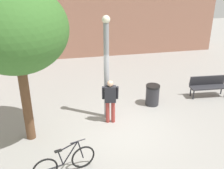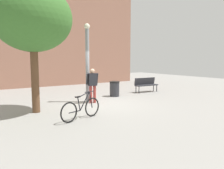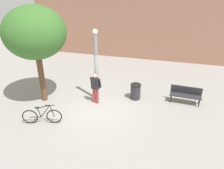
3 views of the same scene
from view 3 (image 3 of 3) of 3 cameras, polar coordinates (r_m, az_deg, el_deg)
ground_plane at (r=11.46m, az=-4.20°, el=-6.18°), size 36.00×36.00×0.00m
lamppost at (r=11.43m, az=-4.13°, el=5.36°), size 0.28×0.28×3.85m
person_by_lamppost at (r=11.52m, az=-4.30°, el=-0.49°), size 0.62×0.35×1.67m
park_bench at (r=12.32m, az=18.45°, el=-2.18°), size 1.63×0.58×0.92m
plaza_tree at (r=11.47m, az=-19.24°, el=12.39°), size 3.03×3.03×4.97m
bicycle_black at (r=10.67m, az=-17.52°, el=-7.74°), size 1.75×0.57×0.97m
trash_bin at (r=12.19m, az=6.06°, el=-1.79°), size 0.57×0.57×0.86m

